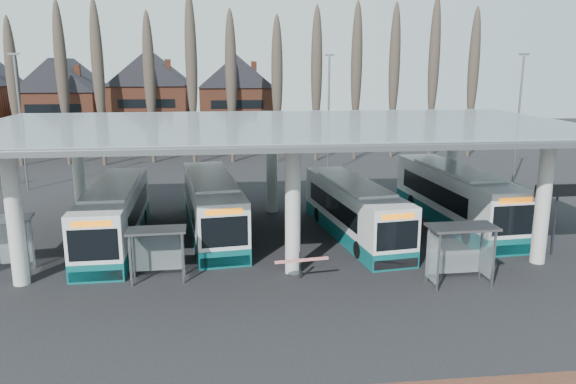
{
  "coord_description": "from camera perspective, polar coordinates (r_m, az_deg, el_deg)",
  "views": [
    {
      "loc": [
        -3.01,
        -21.8,
        9.51
      ],
      "look_at": [
        0.3,
        7.0,
        2.79
      ],
      "focal_mm": 35.0,
      "sensor_mm": 36.0,
      "label": 1
    }
  ],
  "objects": [
    {
      "name": "ground",
      "position": [
        23.97,
        1.22,
        -10.32
      ],
      "size": [
        140.0,
        140.0,
        0.0
      ],
      "primitive_type": "plane",
      "color": "black",
      "rests_on": "ground"
    },
    {
      "name": "station_canopy",
      "position": [
        30.19,
        -0.79,
        5.77
      ],
      "size": [
        32.0,
        16.0,
        6.34
      ],
      "color": "beige",
      "rests_on": "ground"
    },
    {
      "name": "poplar_row",
      "position": [
        54.88,
        -3.49,
        12.26
      ],
      "size": [
        45.1,
        1.1,
        14.5
      ],
      "color": "#473D33",
      "rests_on": "ground"
    },
    {
      "name": "townhouse_row",
      "position": [
        67.11,
        -17.73,
        9.39
      ],
      "size": [
        36.8,
        10.3,
        12.25
      ],
      "color": "brown",
      "rests_on": "ground"
    },
    {
      "name": "lamp_post_a",
      "position": [
        46.48,
        -25.52,
        6.64
      ],
      "size": [
        0.8,
        0.16,
        10.17
      ],
      "color": "slate",
      "rests_on": "ground"
    },
    {
      "name": "lamp_post_b",
      "position": [
        48.82,
        4.15,
        8.11
      ],
      "size": [
        0.8,
        0.16,
        10.17
      ],
      "color": "slate",
      "rests_on": "ground"
    },
    {
      "name": "lamp_post_c",
      "position": [
        47.89,
        22.37,
        7.08
      ],
      "size": [
        0.8,
        0.16,
        10.17
      ],
      "color": "slate",
      "rests_on": "ground"
    },
    {
      "name": "bus_0",
      "position": [
        31.41,
        -17.21,
        -2.32
      ],
      "size": [
        2.76,
        11.53,
        3.19
      ],
      "rotation": [
        0.0,
        0.0,
        0.03
      ],
      "color": "white",
      "rests_on": "ground"
    },
    {
      "name": "bus_1",
      "position": [
        32.06,
        -7.72,
        -1.48
      ],
      "size": [
        3.86,
        11.92,
        3.25
      ],
      "rotation": [
        0.0,
        0.0,
        0.12
      ],
      "color": "white",
      "rests_on": "ground"
    },
    {
      "name": "bus_2",
      "position": [
        31.42,
        6.7,
        -1.9
      ],
      "size": [
        3.85,
        11.3,
        3.08
      ],
      "rotation": [
        0.0,
        0.0,
        0.14
      ],
      "color": "white",
      "rests_on": "ground"
    },
    {
      "name": "bus_3",
      "position": [
        35.15,
        16.6,
        -0.51
      ],
      "size": [
        3.46,
        12.37,
        3.39
      ],
      "rotation": [
        0.0,
        0.0,
        0.07
      ],
      "color": "white",
      "rests_on": "ground"
    },
    {
      "name": "shelter_0",
      "position": [
        28.68,
        -27.26,
        -3.7
      ],
      "size": [
        3.06,
        1.8,
        2.69
      ],
      "rotation": [
        0.0,
        0.0,
        0.12
      ],
      "color": "gray",
      "rests_on": "ground"
    },
    {
      "name": "shelter_1",
      "position": [
        25.56,
        -13.16,
        -5.01
      ],
      "size": [
        2.62,
        1.38,
        2.39
      ],
      "rotation": [
        0.0,
        0.0,
        0.04
      ],
      "color": "gray",
      "rests_on": "ground"
    },
    {
      "name": "shelter_2",
      "position": [
        25.46,
        17.06,
        -4.8
      ],
      "size": [
        2.94,
        1.53,
        2.69
      ],
      "rotation": [
        0.0,
        0.0,
        0.03
      ],
      "color": "gray",
      "rests_on": "ground"
    },
    {
      "name": "info_sign_0",
      "position": [
        30.8,
        25.7,
        -0.37
      ],
      "size": [
        2.44,
        0.17,
        3.64
      ],
      "rotation": [
        0.0,
        0.0,
        0.01
      ],
      "color": "black",
      "rests_on": "ground"
    },
    {
      "name": "barrier",
      "position": [
        24.91,
        1.37,
        -7.07
      ],
      "size": [
        2.42,
        0.82,
        1.22
      ],
      "rotation": [
        0.0,
        0.0,
        0.14
      ],
      "color": "black",
      "rests_on": "ground"
    }
  ]
}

